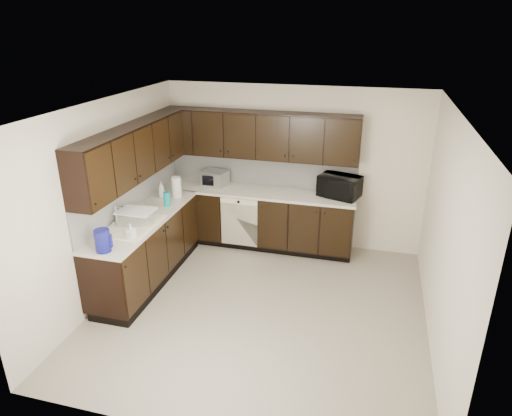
{
  "coord_description": "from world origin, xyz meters",
  "views": [
    {
      "loc": [
        1.19,
        -4.69,
        3.35
      ],
      "look_at": [
        -0.22,
        0.6,
        1.1
      ],
      "focal_mm": 32.0,
      "sensor_mm": 36.0,
      "label": 1
    }
  ],
  "objects_px": {
    "microwave": "(339,186)",
    "blue_pitcher": "(103,241)",
    "toaster_oven": "(215,178)",
    "sink": "(133,231)",
    "storage_bin": "(136,217)"
  },
  "relations": [
    {
      "from": "sink",
      "to": "microwave",
      "type": "bearing_deg",
      "value": 35.8
    },
    {
      "from": "microwave",
      "to": "storage_bin",
      "type": "xyz_separation_m",
      "value": [
        -2.42,
        -1.64,
        -0.08
      ]
    },
    {
      "from": "blue_pitcher",
      "to": "storage_bin",
      "type": "bearing_deg",
      "value": 112.42
    },
    {
      "from": "sink",
      "to": "toaster_oven",
      "type": "bearing_deg",
      "value": 74.43
    },
    {
      "from": "storage_bin",
      "to": "blue_pitcher",
      "type": "relative_size",
      "value": 1.66
    },
    {
      "from": "microwave",
      "to": "toaster_oven",
      "type": "height_order",
      "value": "microwave"
    },
    {
      "from": "sink",
      "to": "blue_pitcher",
      "type": "distance_m",
      "value": 0.71
    },
    {
      "from": "toaster_oven",
      "to": "storage_bin",
      "type": "xyz_separation_m",
      "value": [
        -0.48,
        -1.64,
        -0.03
      ]
    },
    {
      "from": "storage_bin",
      "to": "blue_pitcher",
      "type": "xyz_separation_m",
      "value": [
        0.02,
        -0.8,
        0.05
      ]
    },
    {
      "from": "microwave",
      "to": "blue_pitcher",
      "type": "xyz_separation_m",
      "value": [
        -2.4,
        -2.44,
        -0.03
      ]
    },
    {
      "from": "microwave",
      "to": "toaster_oven",
      "type": "bearing_deg",
      "value": -161.1
    },
    {
      "from": "microwave",
      "to": "storage_bin",
      "type": "height_order",
      "value": "microwave"
    },
    {
      "from": "storage_bin",
      "to": "blue_pitcher",
      "type": "bearing_deg",
      "value": -88.69
    },
    {
      "from": "microwave",
      "to": "storage_bin",
      "type": "relative_size",
      "value": 1.34
    },
    {
      "from": "microwave",
      "to": "blue_pitcher",
      "type": "bearing_deg",
      "value": -115.76
    }
  ]
}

